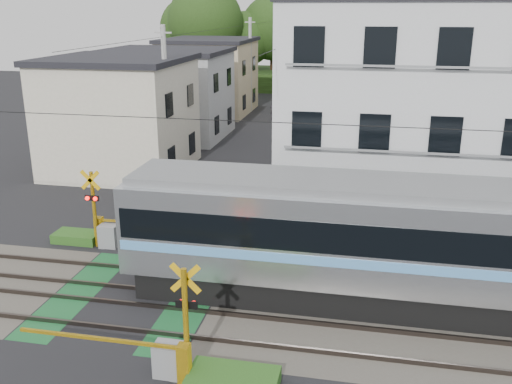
% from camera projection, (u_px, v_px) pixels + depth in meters
% --- Properties ---
extents(ground, '(120.00, 120.00, 0.00)m').
position_uv_depth(ground, '(133.00, 298.00, 18.18)').
color(ground, black).
extents(track_bed, '(120.00, 120.00, 0.14)m').
position_uv_depth(track_bed, '(133.00, 297.00, 18.17)').
color(track_bed, '#47423A').
rests_on(track_bed, ground).
extents(crossing_signal_near, '(4.74, 0.65, 3.09)m').
position_uv_depth(crossing_signal_near, '(171.00, 352.00, 14.07)').
color(crossing_signal_near, '#F0B10C').
rests_on(crossing_signal_near, ground).
extents(crossing_signal_far, '(4.74, 0.65, 3.09)m').
position_uv_depth(crossing_signal_far, '(107.00, 229.00, 21.85)').
color(crossing_signal_far, '#F0B10C').
rests_on(crossing_signal_far, ground).
extents(apartment_block, '(10.20, 8.36, 9.30)m').
position_uv_depth(apartment_block, '(405.00, 111.00, 23.98)').
color(apartment_block, silver).
rests_on(apartment_block, ground).
extents(houses_row, '(22.07, 31.35, 6.80)m').
position_uv_depth(houses_row, '(276.00, 88.00, 41.28)').
color(houses_row, beige).
rests_on(houses_row, ground).
extents(tree_hill, '(40.00, 13.81, 11.82)m').
position_uv_depth(tree_hill, '(316.00, 37.00, 61.25)').
color(tree_hill, '#244015').
rests_on(tree_hill, ground).
extents(catenary, '(60.00, 5.04, 7.00)m').
position_uv_depth(catenary, '(326.00, 200.00, 15.93)').
color(catenary, '#2D2D33').
rests_on(catenary, ground).
extents(utility_poles, '(7.90, 42.00, 8.00)m').
position_uv_depth(utility_poles, '(250.00, 81.00, 38.56)').
color(utility_poles, '#A5A5A0').
rests_on(utility_poles, ground).
extents(pedestrian, '(0.58, 0.41, 1.49)m').
position_uv_depth(pedestrian, '(274.00, 111.00, 46.62)').
color(pedestrian, '#28242D').
rests_on(pedestrian, ground).
extents(weed_patches, '(10.25, 8.80, 0.40)m').
position_uv_depth(weed_patches, '(185.00, 299.00, 17.71)').
color(weed_patches, '#2D5E1E').
rests_on(weed_patches, ground).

